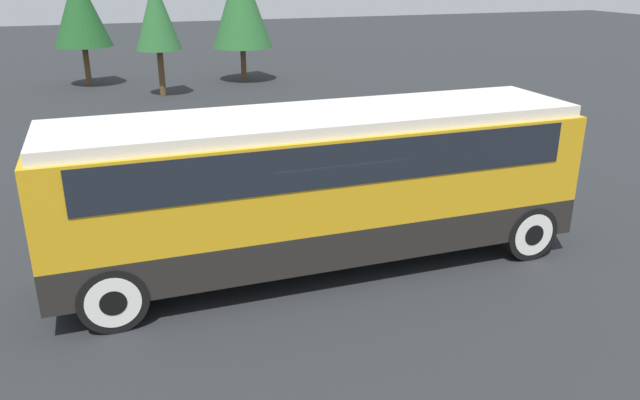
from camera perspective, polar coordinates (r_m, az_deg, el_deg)
name	(u,v)px	position (r m, az deg, el deg)	size (l,w,h in m)	color
ground_plane	(320,265)	(12.74, 0.00, -5.99)	(120.00, 120.00, 0.00)	#26282B
tour_bus	(325,176)	(12.03, 0.43, 2.24)	(10.23, 2.53, 3.16)	black
parked_car_near	(185,167)	(16.80, -12.22, 2.94)	(4.74, 1.94, 1.47)	black
parked_car_mid	(412,148)	(18.42, 8.45, 4.68)	(4.40, 1.97, 1.40)	#2D5638
tree_left	(156,15)	(29.87, -14.73, 16.03)	(2.06, 2.06, 5.21)	brown
tree_center	(241,3)	(33.19, -7.24, 17.46)	(3.06, 3.06, 6.15)	brown
tree_right	(80,9)	(33.68, -21.12, 15.98)	(2.78, 2.78, 5.52)	brown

